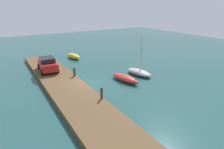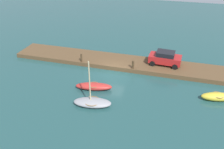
% 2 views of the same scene
% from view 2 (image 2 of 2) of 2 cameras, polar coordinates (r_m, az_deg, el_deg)
% --- Properties ---
extents(ground_plane, '(84.00, 84.00, 0.00)m').
position_cam_2_polar(ground_plane, '(28.34, 0.37, 0.37)').
color(ground_plane, '#234C4C').
extents(dock_platform, '(27.71, 3.97, 0.53)m').
position_cam_2_polar(dock_platform, '(30.40, 1.68, 3.07)').
color(dock_platform, brown).
rests_on(dock_platform, ground_plane).
extents(rowboat_red, '(4.06, 1.88, 0.73)m').
position_cam_2_polar(rowboat_red, '(25.16, -4.43, -2.87)').
color(rowboat_red, '#B72D28').
rests_on(rowboat_red, ground_plane).
extents(rowboat_grey, '(3.87, 2.11, 4.75)m').
position_cam_2_polar(rowboat_grey, '(22.81, -4.78, -6.70)').
color(rowboat_grey, '#939399').
rests_on(rowboat_grey, ground_plane).
extents(rowboat_yellow, '(3.40, 1.77, 0.81)m').
position_cam_2_polar(rowboat_yellow, '(25.66, 24.23, -4.92)').
color(rowboat_yellow, gold).
rests_on(rowboat_yellow, ground_plane).
extents(mooring_post_west, '(0.27, 0.27, 1.00)m').
position_cam_2_polar(mooring_post_west, '(28.13, 5.12, 2.38)').
color(mooring_post_west, '#47331E').
rests_on(mooring_post_west, dock_platform).
extents(mooring_post_mid_west, '(0.21, 0.21, 1.06)m').
position_cam_2_polar(mooring_post_mid_west, '(29.89, -7.41, 4.03)').
color(mooring_post_mid_west, '#47331E').
rests_on(mooring_post_mid_west, dock_platform).
extents(parked_car, '(3.93, 2.24, 1.71)m').
position_cam_2_polar(parked_car, '(29.53, 12.75, 3.95)').
color(parked_car, '#B21E1E').
rests_on(parked_car, dock_platform).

